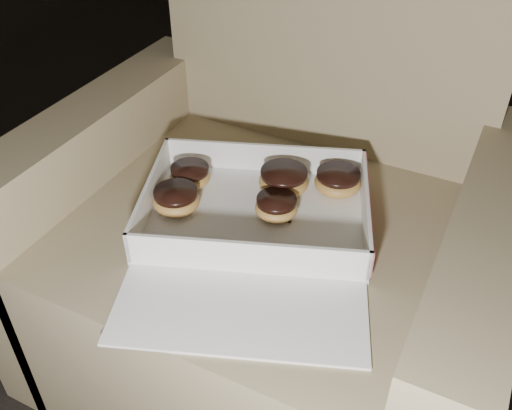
% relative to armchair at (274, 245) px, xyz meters
% --- Properties ---
extents(armchair, '(0.82, 0.69, 0.85)m').
position_rel_armchair_xyz_m(armchair, '(0.00, 0.00, 0.00)').
color(armchair, '#94845E').
rests_on(armchair, floor).
extents(bakery_box, '(0.49, 0.53, 0.06)m').
position_rel_armchair_xyz_m(bakery_box, '(0.01, -0.10, 0.13)').
color(bakery_box, white).
rests_on(bakery_box, armchair).
extents(donut_a, '(0.07, 0.07, 0.04)m').
position_rel_armchair_xyz_m(donut_a, '(-0.15, -0.04, 0.14)').
color(donut_a, '#C78E45').
rests_on(donut_a, bakery_box).
extents(donut_b, '(0.08, 0.08, 0.04)m').
position_rel_armchair_xyz_m(donut_b, '(0.09, 0.06, 0.14)').
color(donut_b, '#C78E45').
rests_on(donut_b, bakery_box).
extents(donut_c, '(0.08, 0.08, 0.04)m').
position_rel_armchair_xyz_m(donut_c, '(-0.13, -0.11, 0.14)').
color(donut_c, '#C78E45').
rests_on(donut_c, bakery_box).
extents(donut_d, '(0.07, 0.07, 0.04)m').
position_rel_armchair_xyz_m(donut_d, '(0.03, -0.05, 0.14)').
color(donut_d, '#C78E45').
rests_on(donut_d, bakery_box).
extents(donut_e, '(0.09, 0.09, 0.04)m').
position_rel_armchair_xyz_m(donut_e, '(0.01, 0.02, 0.15)').
color(donut_e, '#C78E45').
rests_on(donut_e, bakery_box).
extents(crumb_a, '(0.01, 0.01, 0.00)m').
position_rel_armchair_xyz_m(crumb_a, '(0.05, -0.06, 0.12)').
color(crumb_a, black).
rests_on(crumb_a, bakery_box).
extents(crumb_b, '(0.01, 0.01, 0.00)m').
position_rel_armchair_xyz_m(crumb_b, '(-0.01, -0.17, 0.12)').
color(crumb_b, black).
rests_on(crumb_b, bakery_box).
extents(crumb_c, '(0.01, 0.01, 0.00)m').
position_rel_armchair_xyz_m(crumb_c, '(0.12, -0.15, 0.12)').
color(crumb_c, black).
rests_on(crumb_c, bakery_box).
extents(crumb_d, '(0.01, 0.01, 0.00)m').
position_rel_armchair_xyz_m(crumb_d, '(0.11, -0.11, 0.12)').
color(crumb_d, black).
rests_on(crumb_d, bakery_box).
extents(crumb_e, '(0.01, 0.01, 0.00)m').
position_rel_armchair_xyz_m(crumb_e, '(0.10, -0.12, 0.12)').
color(crumb_e, black).
rests_on(crumb_e, bakery_box).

